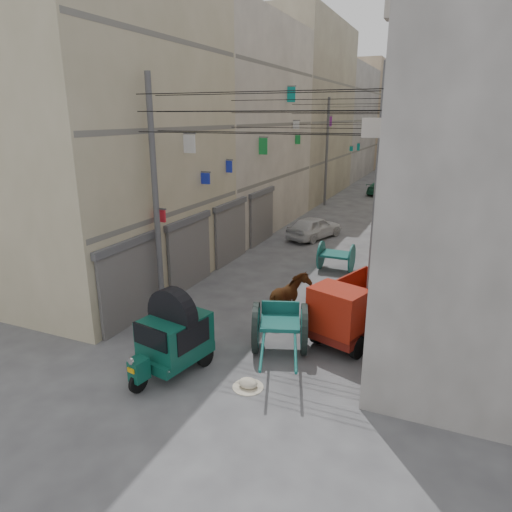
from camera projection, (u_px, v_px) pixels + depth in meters
The scene contains 18 objects.
ground at pixel (143, 443), 9.72m from camera, with size 140.00×140.00×0.00m, color #434345.
building_row_left at pixel (298, 118), 40.80m from camera, with size 8.00×62.00×14.00m.
building_row_right at pixel (497, 119), 34.75m from camera, with size 8.00×62.00×14.00m.
end_cap_building at pixel (420, 117), 65.74m from camera, with size 22.00×10.00×13.00m, color tan.
shutters_left at pixel (212, 240), 19.87m from camera, with size 0.18×14.40×2.88m.
signboards at pixel (357, 172), 27.73m from camera, with size 8.22×40.52×5.67m.
ac_units at pixel (396, 88), 12.88m from camera, with size 0.70×6.55×3.35m.
utility_poles at pixel (340, 170), 23.47m from camera, with size 7.40×22.20×8.00m.
overhead_cables at pixel (329, 114), 20.37m from camera, with size 7.40×22.52×1.12m.
auto_rickshaw at pixel (173, 334), 12.23m from camera, with size 1.79×2.65×1.80m.
tonga_cart at pixel (280, 327), 13.25m from camera, with size 2.28×3.56×1.51m.
mini_truck at pixel (352, 313), 13.83m from camera, with size 2.61×3.80×1.96m.
second_cart at pixel (336, 256), 20.32m from camera, with size 1.48×1.31×1.30m.
feed_sack at pixel (248, 383), 11.66m from camera, with size 0.50×0.40×0.25m, color beige.
horse at pixel (288, 299), 15.34m from camera, with size 0.84×1.84×1.56m, color maroon.
distant_car_white at pixel (314, 227), 25.77m from camera, with size 1.51×3.75×1.28m, color silver.
distant_car_grey at pixel (407, 209), 31.33m from camera, with size 1.19×3.40×1.12m, color slate.
distant_car_green at pixel (380, 188), 40.34m from camera, with size 1.57×3.86×1.12m, color #216244.
Camera 1 is at (5.42, -6.50, 6.67)m, focal length 32.00 mm.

